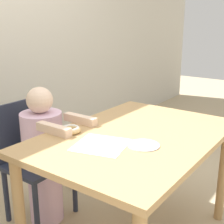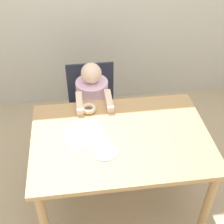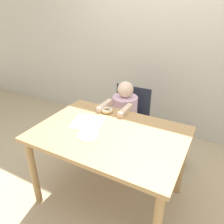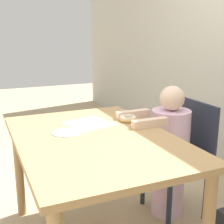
# 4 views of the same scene
# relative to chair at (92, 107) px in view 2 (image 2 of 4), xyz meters

# --- Properties ---
(ground_plane) EXTENTS (12.00, 12.00, 0.00)m
(ground_plane) POSITION_rel_chair_xyz_m (0.15, -0.73, -0.44)
(ground_plane) COLOR tan
(dining_table) EXTENTS (1.24, 0.86, 0.73)m
(dining_table) POSITION_rel_chair_xyz_m (0.15, -0.73, 0.20)
(dining_table) COLOR tan
(dining_table) RESTS_ON ground_plane
(chair) EXTENTS (0.43, 0.37, 0.83)m
(chair) POSITION_rel_chair_xyz_m (0.00, 0.00, 0.00)
(chair) COLOR #232838
(chair) RESTS_ON ground_plane
(child_figure) EXTENTS (0.28, 0.50, 0.96)m
(child_figure) POSITION_rel_chair_xyz_m (0.00, -0.11, 0.03)
(child_figure) COLOR silver
(child_figure) RESTS_ON ground_plane
(donut) EXTENTS (0.12, 0.12, 0.04)m
(donut) POSITION_rel_chair_xyz_m (-0.05, -0.42, 0.31)
(donut) COLOR #DBB270
(donut) RESTS_ON dining_table
(napkin) EXTENTS (0.32, 0.32, 0.00)m
(napkin) POSITION_rel_chair_xyz_m (-0.10, -0.68, 0.30)
(napkin) COLOR white
(napkin) RESTS_ON dining_table
(handbag) EXTENTS (0.26, 0.14, 0.35)m
(handbag) POSITION_rel_chair_xyz_m (0.55, 0.04, -0.31)
(handbag) COLOR #232328
(handbag) RESTS_ON ground_plane
(plate) EXTENTS (0.17, 0.17, 0.01)m
(plate) POSITION_rel_chair_xyz_m (0.03, -0.86, 0.30)
(plate) COLOR white
(plate) RESTS_ON dining_table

